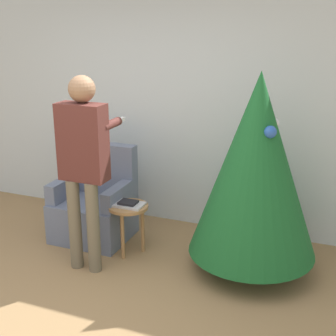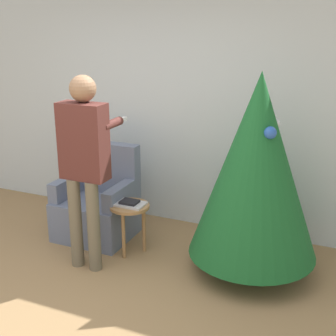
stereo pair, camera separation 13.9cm
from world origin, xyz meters
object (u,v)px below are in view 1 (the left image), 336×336
at_px(armchair, 95,206).
at_px(person_standing, 83,156).
at_px(christmas_tree, 256,166).
at_px(side_stool, 129,214).

bearing_deg(armchair, person_standing, -65.97).
bearing_deg(armchair, christmas_tree, -2.99).
bearing_deg(side_stool, person_standing, -122.84).
xyz_separation_m(christmas_tree, armchair, (-1.73, 0.09, -0.69)).
relative_size(armchair, side_stool, 1.93).
relative_size(christmas_tree, armchair, 1.88).
height_order(christmas_tree, person_standing, christmas_tree).
bearing_deg(christmas_tree, person_standing, -160.75).
height_order(christmas_tree, armchair, christmas_tree).
height_order(person_standing, side_stool, person_standing).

